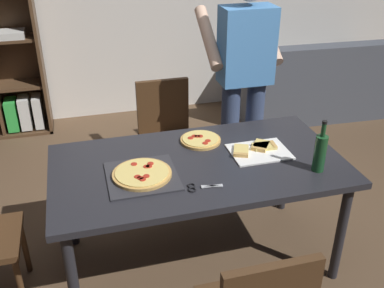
{
  "coord_description": "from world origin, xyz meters",
  "views": [
    {
      "loc": [
        -0.64,
        -2.21,
        2.11
      ],
      "look_at": [
        0.0,
        0.15,
        0.8
      ],
      "focal_mm": 41.8,
      "sensor_mm": 36.0,
      "label": 1
    }
  ],
  "objects_px": {
    "dining_table": "(198,173)",
    "second_pizza_plain": "(200,140)",
    "couch": "(313,87)",
    "kitchen_scissors": "(199,187)",
    "person_serving_pizza": "(244,75)",
    "pepperoni_pizza_on_tray": "(142,175)",
    "wine_bottle": "(320,152)",
    "chair_far_side": "(166,130)"
  },
  "relations": [
    {
      "from": "chair_far_side",
      "to": "dining_table",
      "type": "bearing_deg",
      "value": -90.0
    },
    {
      "from": "chair_far_side",
      "to": "wine_bottle",
      "type": "bearing_deg",
      "value": -61.91
    },
    {
      "from": "dining_table",
      "to": "person_serving_pizza",
      "type": "distance_m",
      "value": 0.97
    },
    {
      "from": "kitchen_scissors",
      "to": "person_serving_pizza",
      "type": "bearing_deg",
      "value": 57.57
    },
    {
      "from": "pepperoni_pizza_on_tray",
      "to": "kitchen_scissors",
      "type": "distance_m",
      "value": 0.34
    },
    {
      "from": "second_pizza_plain",
      "to": "person_serving_pizza",
      "type": "bearing_deg",
      "value": 45.07
    },
    {
      "from": "wine_bottle",
      "to": "kitchen_scissors",
      "type": "bearing_deg",
      "value": 179.97
    },
    {
      "from": "chair_far_side",
      "to": "pepperoni_pizza_on_tray",
      "type": "distance_m",
      "value": 1.11
    },
    {
      "from": "dining_table",
      "to": "person_serving_pizza",
      "type": "bearing_deg",
      "value": 52.71
    },
    {
      "from": "couch",
      "to": "person_serving_pizza",
      "type": "relative_size",
      "value": 0.99
    },
    {
      "from": "dining_table",
      "to": "chair_far_side",
      "type": "relative_size",
      "value": 1.94
    },
    {
      "from": "couch",
      "to": "second_pizza_plain",
      "type": "xyz_separation_m",
      "value": [
        -1.81,
        -1.73,
        0.46
      ]
    },
    {
      "from": "chair_far_side",
      "to": "pepperoni_pizza_on_tray",
      "type": "bearing_deg",
      "value": -109.06
    },
    {
      "from": "wine_bottle",
      "to": "second_pizza_plain",
      "type": "height_order",
      "value": "wine_bottle"
    },
    {
      "from": "couch",
      "to": "kitchen_scissors",
      "type": "height_order",
      "value": "couch"
    },
    {
      "from": "chair_far_side",
      "to": "second_pizza_plain",
      "type": "xyz_separation_m",
      "value": [
        0.09,
        -0.69,
        0.25
      ]
    },
    {
      "from": "second_pizza_plain",
      "to": "dining_table",
      "type": "bearing_deg",
      "value": -108.51
    },
    {
      "from": "dining_table",
      "to": "couch",
      "type": "relative_size",
      "value": 1.01
    },
    {
      "from": "chair_far_side",
      "to": "wine_bottle",
      "type": "height_order",
      "value": "wine_bottle"
    },
    {
      "from": "person_serving_pizza",
      "to": "kitchen_scissors",
      "type": "bearing_deg",
      "value": -122.43
    },
    {
      "from": "couch",
      "to": "wine_bottle",
      "type": "distance_m",
      "value": 2.63
    },
    {
      "from": "couch",
      "to": "person_serving_pizza",
      "type": "distance_m",
      "value": 1.97
    },
    {
      "from": "chair_far_side",
      "to": "kitchen_scissors",
      "type": "bearing_deg",
      "value": -93.41
    },
    {
      "from": "pepperoni_pizza_on_tray",
      "to": "couch",
      "type": "bearing_deg",
      "value": 42.4
    },
    {
      "from": "wine_bottle",
      "to": "couch",
      "type": "bearing_deg",
      "value": 60.86
    },
    {
      "from": "dining_table",
      "to": "pepperoni_pizza_on_tray",
      "type": "relative_size",
      "value": 4.4
    },
    {
      "from": "dining_table",
      "to": "wine_bottle",
      "type": "height_order",
      "value": "wine_bottle"
    },
    {
      "from": "dining_table",
      "to": "second_pizza_plain",
      "type": "distance_m",
      "value": 0.29
    },
    {
      "from": "couch",
      "to": "wine_bottle",
      "type": "relative_size",
      "value": 5.49
    },
    {
      "from": "kitchen_scissors",
      "to": "dining_table",
      "type": "bearing_deg",
      "value": 74.43
    },
    {
      "from": "pepperoni_pizza_on_tray",
      "to": "wine_bottle",
      "type": "height_order",
      "value": "wine_bottle"
    },
    {
      "from": "kitchen_scissors",
      "to": "second_pizza_plain",
      "type": "distance_m",
      "value": 0.54
    },
    {
      "from": "dining_table",
      "to": "second_pizza_plain",
      "type": "height_order",
      "value": "second_pizza_plain"
    },
    {
      "from": "chair_far_side",
      "to": "second_pizza_plain",
      "type": "bearing_deg",
      "value": -82.81
    },
    {
      "from": "couch",
      "to": "dining_table",
      "type": "bearing_deg",
      "value": -133.68
    },
    {
      "from": "person_serving_pizza",
      "to": "pepperoni_pizza_on_tray",
      "type": "height_order",
      "value": "person_serving_pizza"
    },
    {
      "from": "couch",
      "to": "pepperoni_pizza_on_tray",
      "type": "bearing_deg",
      "value": -137.6
    },
    {
      "from": "wine_bottle",
      "to": "chair_far_side",
      "type": "bearing_deg",
      "value": 118.09
    },
    {
      "from": "pepperoni_pizza_on_tray",
      "to": "person_serving_pizza",
      "type": "bearing_deg",
      "value": 41.29
    },
    {
      "from": "person_serving_pizza",
      "to": "pepperoni_pizza_on_tray",
      "type": "bearing_deg",
      "value": -138.71
    },
    {
      "from": "pepperoni_pizza_on_tray",
      "to": "wine_bottle",
      "type": "relative_size",
      "value": 1.26
    },
    {
      "from": "dining_table",
      "to": "second_pizza_plain",
      "type": "bearing_deg",
      "value": 71.49
    }
  ]
}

